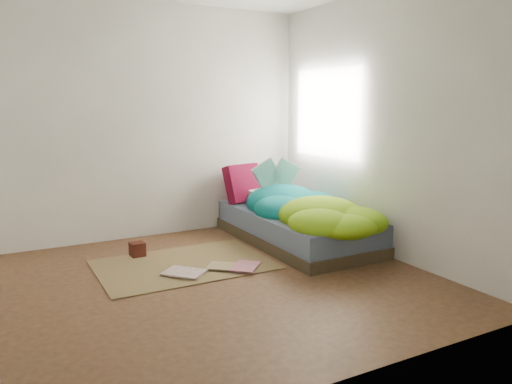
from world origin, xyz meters
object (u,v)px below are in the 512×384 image
wooden_box (137,249)px  floor_book_a (177,277)px  pillow_magenta (243,183)px  floor_book_b (233,266)px  open_book (277,165)px  bed (296,227)px

wooden_box → floor_book_a: (0.13, -0.82, -0.05)m
pillow_magenta → floor_book_b: pillow_magenta is taller
floor_book_a → wooden_box: bearing=56.7°
open_book → floor_book_a: (-1.51, -0.87, -0.79)m
pillow_magenta → wooden_box: pillow_magenta is taller
pillow_magenta → floor_book_b: size_ratio=1.45×
open_book → wooden_box: size_ratio=3.33×
open_book → floor_book_a: 1.92m
floor_book_b → open_book: bearing=86.1°
bed → pillow_magenta: 0.91m
pillow_magenta → open_book: 0.54m
floor_book_a → bed: bearing=-23.4°
bed → pillow_magenta: (-0.26, 0.77, 0.40)m
bed → open_book: open_book is taller
open_book → pillow_magenta: bearing=129.0°
pillow_magenta → floor_book_a: pillow_magenta is taller
open_book → floor_book_b: open_book is taller
wooden_box → floor_book_b: wooden_box is taller
open_book → wooden_box: (-1.64, -0.05, -0.74)m
floor_book_a → floor_book_b: size_ratio=1.12×
floor_book_b → wooden_box: bearing=176.7°
wooden_box → floor_book_b: size_ratio=0.44×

